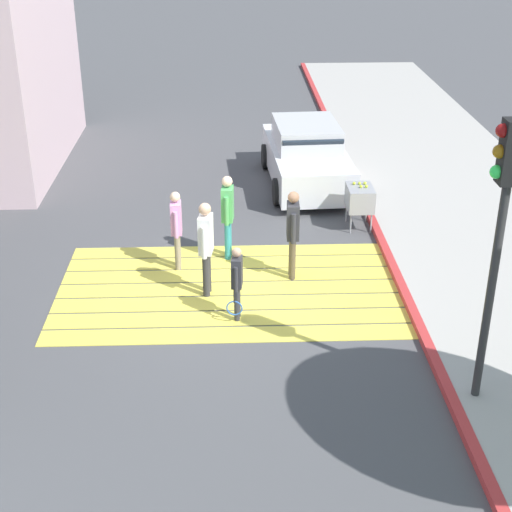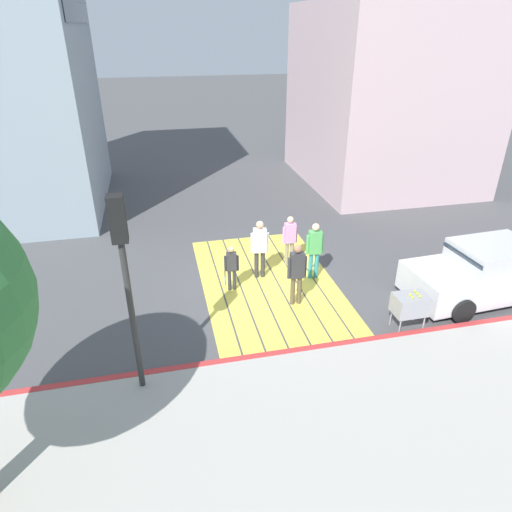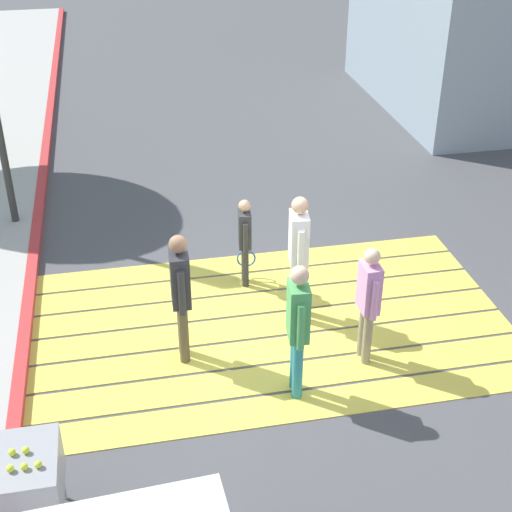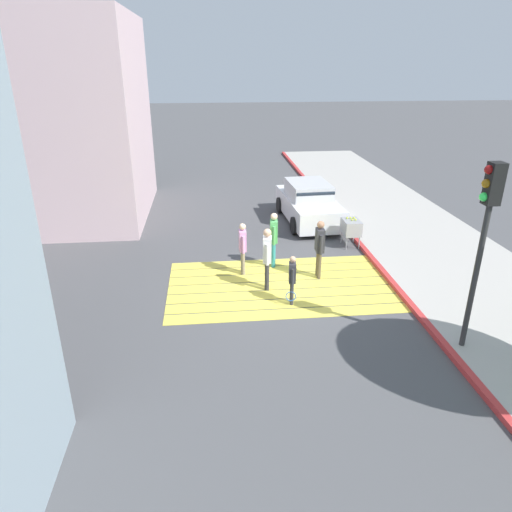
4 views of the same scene
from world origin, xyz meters
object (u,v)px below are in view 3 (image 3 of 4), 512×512
Objects in this scene: pedestrian_teen_behind at (299,249)px; pedestrian_adult_lead at (368,297)px; pedestrian_adult_trailing at (181,289)px; pedestrian_child_with_racket at (245,237)px; pedestrian_adult_side at (298,322)px; tennis_ball_cart at (30,477)px.

pedestrian_adult_lead is at bearing -61.35° from pedestrian_teen_behind.
pedestrian_adult_lead is 2.28m from pedestrian_adult_trailing.
pedestrian_adult_trailing is at bearing 167.81° from pedestrian_adult_lead.
pedestrian_adult_side is at bearing -86.62° from pedestrian_child_with_racket.
pedestrian_teen_behind is at bearing 118.65° from pedestrian_adult_lead.
pedestrian_teen_behind reaches higher than pedestrian_adult_lead.
tennis_ball_cart is 0.63× the size of pedestrian_adult_lead.
pedestrian_adult_trailing is at bearing -159.25° from pedestrian_teen_behind.
pedestrian_teen_behind is at bearing -59.94° from pedestrian_child_with_racket.
pedestrian_adult_lead is 2.34m from pedestrian_child_with_racket.
pedestrian_teen_behind is (1.62, 0.62, 0.03)m from pedestrian_adult_trailing.
tennis_ball_cart is 3.25m from pedestrian_adult_side.
tennis_ball_cart is at bearing -125.31° from pedestrian_adult_trailing.
pedestrian_teen_behind is (-0.60, 1.10, 0.12)m from pedestrian_adult_lead.
pedestrian_adult_side is 2.50m from pedestrian_child_with_racket.
pedestrian_child_with_racket is (2.75, 3.92, 0.08)m from tennis_ball_cart.
pedestrian_adult_trailing is (-2.22, 0.48, 0.09)m from pedestrian_adult_lead.
pedestrian_child_with_racket is (-0.54, 0.94, -0.28)m from pedestrian_teen_behind.
pedestrian_adult_side reaches higher than pedestrian_child_with_racket.
tennis_ball_cart is 0.58× the size of pedestrian_adult_side.
pedestrian_adult_side is 0.97× the size of pedestrian_teen_behind.
pedestrian_adult_lead reaches higher than pedestrian_child_with_racket.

